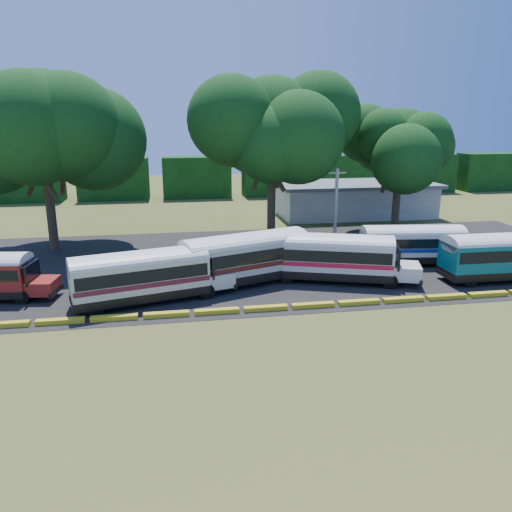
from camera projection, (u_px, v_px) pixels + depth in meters
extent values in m
plane|color=#3F4F1A|center=(244.00, 318.00, 29.40)|extent=(160.00, 160.00, 0.00)
cube|color=black|center=(235.00, 262.00, 40.96)|extent=(64.00, 24.00, 0.02)
cube|color=gold|center=(5.00, 325.00, 28.11)|extent=(2.70, 0.45, 0.30)
cube|color=gold|center=(60.00, 321.00, 28.60)|extent=(2.70, 0.45, 0.30)
cube|color=gold|center=(114.00, 318.00, 29.09)|extent=(2.70, 0.45, 0.30)
cube|color=gold|center=(166.00, 315.00, 29.58)|extent=(2.70, 0.45, 0.30)
cube|color=gold|center=(217.00, 311.00, 30.07)|extent=(2.70, 0.45, 0.30)
cube|color=gold|center=(266.00, 308.00, 30.56)|extent=(2.70, 0.45, 0.30)
cube|color=gold|center=(313.00, 305.00, 31.05)|extent=(2.70, 0.45, 0.30)
cube|color=gold|center=(359.00, 302.00, 31.53)|extent=(2.70, 0.45, 0.30)
cube|color=gold|center=(403.00, 300.00, 32.02)|extent=(2.70, 0.45, 0.30)
cube|color=gold|center=(446.00, 297.00, 32.51)|extent=(2.70, 0.45, 0.30)
cube|color=gold|center=(488.00, 294.00, 33.00)|extent=(2.70, 0.45, 0.30)
cube|color=beige|center=(355.00, 201.00, 60.37)|extent=(18.00, 8.00, 3.60)
cube|color=#54565B|center=(355.00, 184.00, 59.84)|extent=(19.00, 9.00, 0.40)
cube|color=black|center=(26.00, 180.00, 70.31)|extent=(10.00, 4.00, 6.00)
cube|color=black|center=(114.00, 179.00, 72.26)|extent=(10.00, 4.00, 6.00)
cube|color=black|center=(197.00, 177.00, 74.22)|extent=(10.00, 4.00, 6.00)
cube|color=black|center=(276.00, 176.00, 76.18)|extent=(10.00, 4.00, 6.00)
cube|color=black|center=(350.00, 174.00, 78.13)|extent=(10.00, 4.00, 6.00)
cube|color=black|center=(422.00, 173.00, 80.09)|extent=(10.00, 4.00, 6.00)
cube|color=black|center=(489.00, 172.00, 82.05)|extent=(10.00, 4.00, 6.00)
cube|color=black|center=(5.00, 288.00, 33.03)|extent=(0.79, 2.36, 0.29)
cylinder|color=black|center=(21.00, 297.00, 31.53)|extent=(0.97, 0.40, 0.94)
cylinder|color=black|center=(34.00, 287.00, 33.47)|extent=(0.97, 0.40, 0.94)
cube|color=maroon|center=(43.00, 286.00, 32.41)|extent=(1.97, 2.29, 0.89)
cube|color=black|center=(32.00, 272.00, 32.16)|extent=(0.45, 2.16, 1.29)
cube|color=black|center=(56.00, 291.00, 32.53)|extent=(0.50, 2.30, 0.28)
cylinder|color=black|center=(207.00, 292.00, 32.45)|extent=(1.07, 0.54, 1.03)
cylinder|color=black|center=(196.00, 282.00, 34.38)|extent=(1.07, 0.54, 1.03)
cylinder|color=black|center=(95.00, 308.00, 29.63)|extent=(1.07, 0.54, 1.03)
cylinder|color=black|center=(91.00, 296.00, 31.55)|extent=(1.07, 0.54, 1.03)
cube|color=black|center=(141.00, 293.00, 31.75)|extent=(8.80, 4.67, 0.57)
cube|color=beige|center=(140.00, 275.00, 31.43)|extent=(8.80, 4.67, 1.88)
cube|color=black|center=(140.00, 271.00, 31.37)|extent=(8.49, 4.64, 0.79)
cube|color=maroon|center=(140.00, 280.00, 31.53)|extent=(8.73, 4.69, 0.31)
ellipsoid|color=silver|center=(139.00, 260.00, 31.18)|extent=(8.80, 4.67, 1.16)
cube|color=beige|center=(217.00, 278.00, 33.75)|extent=(2.37, 2.66, 0.98)
cube|color=black|center=(207.00, 265.00, 33.22)|extent=(0.76, 2.32, 1.41)
cube|color=black|center=(229.00, 282.00, 34.21)|extent=(0.83, 2.48, 0.31)
cube|color=black|center=(72.00, 304.00, 30.10)|extent=(0.83, 2.48, 0.31)
cylinder|color=black|center=(305.00, 272.00, 36.51)|extent=(1.15, 0.67, 1.11)
cylinder|color=black|center=(288.00, 264.00, 38.50)|extent=(1.15, 0.67, 1.11)
cylinder|color=black|center=(211.00, 288.00, 32.93)|extent=(1.15, 0.67, 1.11)
cylinder|color=black|center=(197.00, 279.00, 34.92)|extent=(1.15, 0.67, 1.11)
cube|color=black|center=(246.00, 274.00, 35.41)|extent=(9.50, 5.68, 0.61)
cube|color=#BCB7AA|center=(245.00, 256.00, 35.06)|extent=(9.50, 5.68, 2.03)
cube|color=black|center=(245.00, 253.00, 34.99)|extent=(9.18, 5.62, 0.85)
cube|color=#4C1813|center=(246.00, 262.00, 35.17)|extent=(9.43, 5.69, 0.33)
ellipsoid|color=silver|center=(245.00, 242.00, 34.79)|extent=(9.50, 5.68, 1.25)
cube|color=#BCB7AA|center=(310.00, 259.00, 37.95)|extent=(2.70, 2.97, 1.05)
cube|color=black|center=(302.00, 247.00, 37.33)|extent=(1.02, 2.46, 1.52)
cube|color=black|center=(319.00, 263.00, 38.52)|extent=(1.11, 2.63, 0.33)
cube|color=black|center=(186.00, 286.00, 33.31)|extent=(1.11, 2.63, 0.33)
cylinder|color=black|center=(390.00, 282.00, 34.37)|extent=(1.09, 0.62, 1.05)
cylinder|color=black|center=(387.00, 272.00, 36.52)|extent=(1.09, 0.62, 1.05)
cylinder|color=black|center=(287.00, 277.00, 35.50)|extent=(1.09, 0.62, 1.05)
cylinder|color=black|center=(290.00, 268.00, 37.64)|extent=(1.09, 0.62, 1.05)
cube|color=black|center=(330.00, 272.00, 36.05)|extent=(9.02, 5.31, 0.58)
cube|color=silver|center=(331.00, 255.00, 35.72)|extent=(9.02, 5.31, 1.93)
cube|color=black|center=(331.00, 252.00, 35.66)|extent=(8.72, 5.26, 0.81)
cube|color=red|center=(331.00, 260.00, 35.82)|extent=(8.95, 5.33, 0.32)
ellipsoid|color=silver|center=(332.00, 242.00, 35.46)|extent=(9.02, 5.31, 1.18)
cube|color=silver|center=(406.00, 271.00, 35.14)|extent=(2.55, 2.81, 1.00)
cube|color=black|center=(397.00, 257.00, 34.97)|extent=(0.94, 2.34, 1.45)
cube|color=black|center=(419.00, 278.00, 35.11)|extent=(1.02, 2.50, 0.32)
cube|color=black|center=(272.00, 270.00, 36.75)|extent=(1.02, 2.50, 0.32)
cylinder|color=black|center=(462.00, 261.00, 39.41)|extent=(1.00, 0.40, 0.97)
cylinder|color=black|center=(451.00, 255.00, 41.41)|extent=(1.00, 0.40, 0.97)
cylinder|color=black|center=(380.00, 262.00, 39.17)|extent=(1.00, 0.40, 0.97)
cylinder|color=black|center=(373.00, 255.00, 41.17)|extent=(1.00, 0.40, 0.97)
cube|color=black|center=(411.00, 257.00, 40.23)|extent=(8.20, 3.45, 0.53)
cube|color=silver|center=(412.00, 243.00, 39.93)|extent=(8.20, 3.45, 1.77)
cube|color=black|center=(412.00, 240.00, 39.87)|extent=(7.89, 3.46, 0.74)
cube|color=navy|center=(411.00, 247.00, 40.02)|extent=(8.12, 3.48, 0.29)
ellipsoid|color=silver|center=(413.00, 232.00, 39.69)|extent=(8.20, 3.45, 1.09)
cube|color=silver|center=(470.00, 253.00, 40.33)|extent=(2.01, 2.34, 0.92)
cube|color=black|center=(464.00, 241.00, 40.06)|extent=(0.44, 2.23, 1.33)
cube|color=black|center=(479.00, 257.00, 40.46)|extent=(0.49, 2.38, 0.29)
cube|color=black|center=(362.00, 258.00, 40.11)|extent=(0.49, 2.38, 0.29)
cylinder|color=black|center=(470.00, 280.00, 34.73)|extent=(1.05, 0.30, 1.05)
cylinder|color=black|center=(453.00, 271.00, 36.87)|extent=(1.05, 0.30, 1.05)
cube|color=black|center=(500.00, 271.00, 36.23)|extent=(8.65, 2.71, 0.58)
cube|color=#0D626A|center=(503.00, 255.00, 35.90)|extent=(8.65, 2.71, 1.92)
cube|color=black|center=(503.00, 252.00, 35.84)|extent=(8.30, 2.77, 0.81)
ellipsoid|color=silver|center=(504.00, 242.00, 35.64)|extent=(8.65, 2.71, 1.18)
cube|color=black|center=(446.00, 275.00, 35.60)|extent=(0.21, 2.58, 0.32)
cylinder|color=#34291A|center=(51.00, 209.00, 44.02)|extent=(0.80, 0.80, 7.38)
cylinder|color=#34291A|center=(62.00, 172.00, 43.80)|extent=(1.33, 2.67, 4.21)
cylinder|color=#34291A|center=(37.00, 172.00, 43.81)|extent=(2.06, 2.34, 4.21)
cylinder|color=#34291A|center=(40.00, 175.00, 41.93)|extent=(2.72, 0.90, 4.21)
ellipsoid|color=black|center=(41.00, 126.00, 42.14)|extent=(12.71, 12.71, 9.32)
cylinder|color=#34291A|center=(271.00, 201.00, 48.06)|extent=(0.80, 0.80, 7.40)
cylinder|color=#34291A|center=(283.00, 167.00, 47.84)|extent=(1.34, 2.68, 4.23)
cylinder|color=#34291A|center=(260.00, 167.00, 47.85)|extent=(2.07, 2.35, 4.23)
cylinder|color=#34291A|center=(272.00, 169.00, 45.96)|extent=(2.73, 0.90, 4.23)
ellipsoid|color=black|center=(272.00, 125.00, 46.17)|extent=(12.09, 12.09, 8.87)
cylinder|color=#34291A|center=(396.00, 201.00, 52.26)|extent=(0.80, 0.80, 6.13)
cylinder|color=#34291A|center=(407.00, 175.00, 52.18)|extent=(1.20, 2.31, 3.54)
cylinder|color=#34291A|center=(386.00, 175.00, 52.19)|extent=(1.81, 2.04, 3.54)
cylinder|color=#34291A|center=(402.00, 177.00, 50.31)|extent=(2.34, 0.83, 3.54)
ellipsoid|color=black|center=(401.00, 143.00, 50.67)|extent=(9.39, 9.39, 6.88)
cylinder|color=gray|center=(336.00, 210.00, 44.02)|extent=(0.30, 0.30, 7.22)
cube|color=gray|center=(337.00, 173.00, 43.16)|extent=(1.60, 0.12, 0.12)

